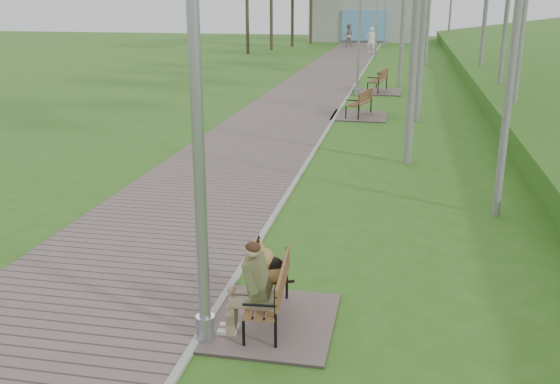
{
  "coord_description": "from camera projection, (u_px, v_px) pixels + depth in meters",
  "views": [
    {
      "loc": [
        2.26,
        -8.59,
        3.95
      ],
      "look_at": [
        0.41,
        0.65,
        0.98
      ],
      "focal_mm": 40.0,
      "sensor_mm": 36.0,
      "label": 1
    }
  ],
  "objects": [
    {
      "name": "ground",
      "position": [
        246.0,
        263.0,
        9.64
      ],
      "size": [
        120.0,
        120.0,
        0.0
      ],
      "primitive_type": "plane",
      "color": "#306318",
      "rests_on": "ground"
    },
    {
      "name": "pedestrian_far",
      "position": [
        348.0,
        35.0,
        50.63
      ],
      "size": [
        0.9,
        0.71,
        1.82
      ],
      "primitive_type": "imported",
      "rotation": [
        0.0,
        0.0,
        3.11
      ],
      "color": "gray",
      "rests_on": "ground"
    },
    {
      "name": "bench_third",
      "position": [
        377.0,
        87.0,
        26.79
      ],
      "size": [
        1.97,
        2.19,
        1.21
      ],
      "color": "#6B5B56",
      "rests_on": "ground"
    },
    {
      "name": "bench_second",
      "position": [
        359.0,
        110.0,
        21.35
      ],
      "size": [
        1.86,
        2.07,
        1.14
      ],
      "color": "#6B5B56",
      "rests_on": "ground"
    },
    {
      "name": "building_north",
      "position": [
        367.0,
        19.0,
        57.01
      ],
      "size": [
        10.0,
        5.2,
        4.0
      ],
      "color": "#9E9E99",
      "rests_on": "ground"
    },
    {
      "name": "lamp_post_third",
      "position": [
        377.0,
        15.0,
        41.56
      ],
      "size": [
        0.23,
        0.23,
        5.95
      ],
      "color": "#979A9F",
      "rests_on": "ground"
    },
    {
      "name": "bench_main",
      "position": [
        262.0,
        296.0,
        7.74
      ],
      "size": [
        1.61,
        1.79,
        1.4
      ],
      "color": "#6B5B56",
      "rests_on": "ground"
    },
    {
      "name": "kerb",
      "position": [
        357.0,
        82.0,
        29.74
      ],
      "size": [
        0.1,
        67.0,
        0.05
      ],
      "primitive_type": "cube",
      "color": "#999993",
      "rests_on": "ground"
    },
    {
      "name": "lamp_post_near",
      "position": [
        197.0,
        115.0,
        6.64
      ],
      "size": [
        0.23,
        0.23,
        5.87
      ],
      "color": "#979A9F",
      "rests_on": "ground"
    },
    {
      "name": "pedestrian_near",
      "position": [
        371.0,
        40.0,
        44.81
      ],
      "size": [
        0.69,
        0.45,
        1.87
      ],
      "primitive_type": "imported",
      "rotation": [
        0.0,
        0.0,
        3.15
      ],
      "color": "white",
      "rests_on": "ground"
    },
    {
      "name": "lamp_post_second",
      "position": [
        359.0,
        36.0,
        25.24
      ],
      "size": [
        0.2,
        0.2,
        5.19
      ],
      "color": "#979A9F",
      "rests_on": "ground"
    },
    {
      "name": "lamp_post_far",
      "position": [
        385.0,
        17.0,
        49.57
      ],
      "size": [
        0.2,
        0.2,
        5.11
      ],
      "color": "#979A9F",
      "rests_on": "ground"
    },
    {
      "name": "walkway",
      "position": [
        320.0,
        81.0,
        30.07
      ],
      "size": [
        3.5,
        67.0,
        0.04
      ],
      "primitive_type": "cube",
      "color": "#6B5B56",
      "rests_on": "ground"
    }
  ]
}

